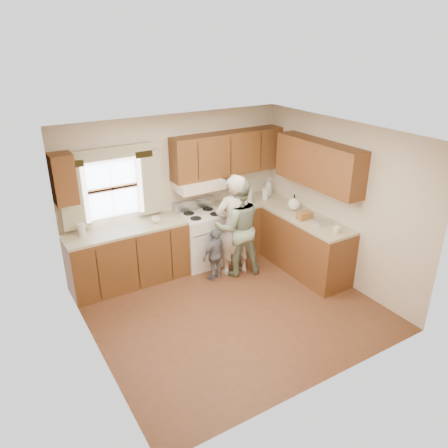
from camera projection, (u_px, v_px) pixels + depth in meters
room at (233, 229)px, 5.76m from camera, size 3.80×3.80×3.80m
kitchen_fixtures at (230, 221)px, 7.06m from camera, size 3.80×2.25×2.15m
stove at (202, 238)px, 7.34m from camera, size 0.76×0.67×1.07m
woman_left at (234, 226)px, 6.85m from camera, size 0.67×0.50×1.68m
woman_right at (238, 227)px, 6.90m from camera, size 0.92×0.80×1.60m
child at (215, 254)px, 6.85m from camera, size 0.54×0.33×0.86m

